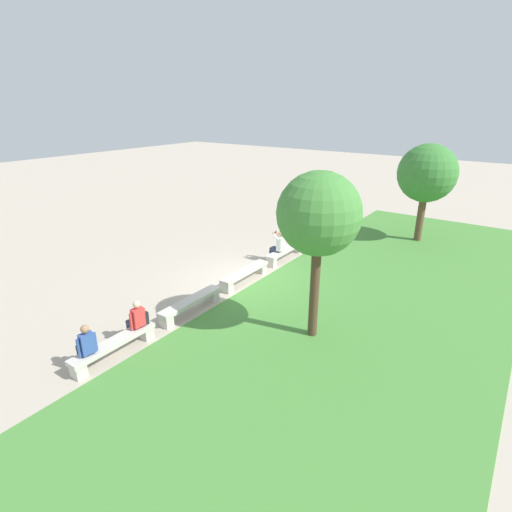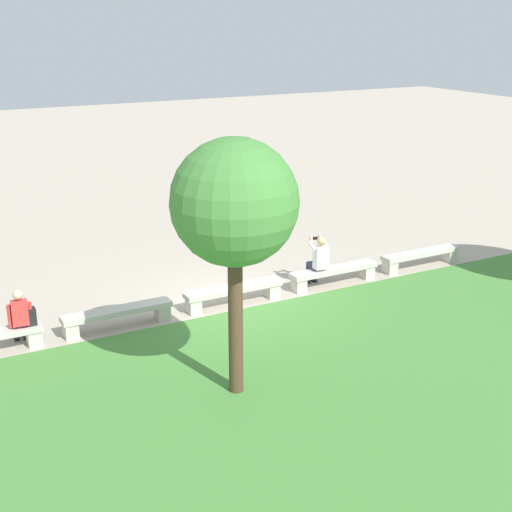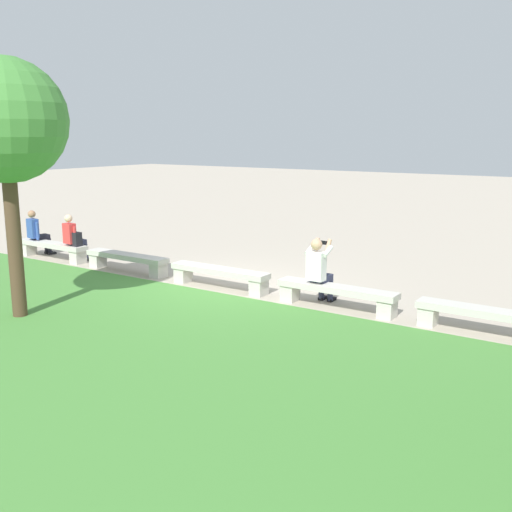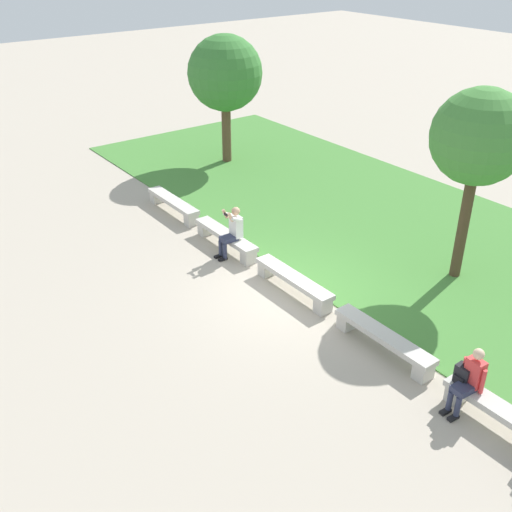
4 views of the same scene
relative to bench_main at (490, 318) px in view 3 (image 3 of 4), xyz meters
name	(u,v)px [view 3 (image 3 of 4)]	position (x,y,z in m)	size (l,w,h in m)	color
ground_plane	(219,288)	(5.57, 0.00, -0.31)	(80.00, 80.00, 0.00)	#B2A593
grass_strip	(50,346)	(5.57, 4.38, -0.30)	(25.54, 8.00, 0.03)	#478438
bench_main	(490,318)	(0.00, 0.00, 0.00)	(2.40, 0.40, 0.45)	beige
bench_near	(336,293)	(2.79, 0.00, 0.00)	(2.40, 0.40, 0.45)	beige
bench_mid	(219,274)	(5.57, 0.00, 0.00)	(2.40, 0.40, 0.45)	beige
bench_far	(127,260)	(8.36, 0.00, 0.00)	(2.40, 0.40, 0.45)	beige
bench_end	(52,248)	(11.14, 0.00, 0.00)	(2.40, 0.40, 0.45)	beige
person_photographer	(319,268)	(3.21, -0.08, 0.43)	(0.48, 0.73, 1.32)	black
person_distant	(73,237)	(10.35, -0.07, 0.36)	(0.48, 0.69, 1.26)	black
person_companion	(37,232)	(11.84, -0.07, 0.36)	(0.48, 0.71, 1.26)	black
backpack	(76,239)	(10.18, -0.01, 0.31)	(0.28, 0.24, 0.43)	black
tree_left_background	(5,122)	(7.34, 3.66, 3.15)	(2.15, 2.15, 4.58)	#4C3826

